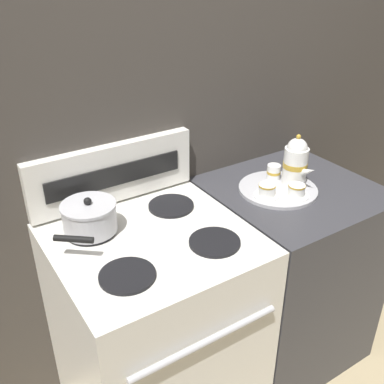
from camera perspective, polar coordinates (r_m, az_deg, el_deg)
ground_plane at (r=2.36m, az=3.77°, el=-21.64°), size 6.00×6.00×0.00m
wall_back at (r=1.94m, az=-1.47°, el=7.10°), size 6.00×0.05×2.20m
stove at (r=1.90m, az=-4.50°, el=-17.14°), size 0.70×0.69×0.92m
control_panel at (r=1.79m, az=-9.99°, el=2.36°), size 0.68×0.05×0.23m
side_counter at (r=2.22m, az=11.64°, el=-9.88°), size 0.67×0.66×0.90m
saucepan at (r=1.63m, az=-12.91°, el=-3.16°), size 0.26×0.27×0.13m
serving_tray at (r=1.93m, az=10.84°, el=0.36°), size 0.33×0.33×0.01m
teapot at (r=1.93m, az=13.06°, el=3.74°), size 0.10×0.17×0.23m
teacup_left at (r=1.84m, az=9.48°, el=0.20°), size 0.11×0.11×0.05m
teacup_right at (r=1.87m, az=13.11°, el=0.16°), size 0.11×0.11×0.05m
creamer_jug at (r=1.99m, az=10.33°, el=2.51°), size 0.06×0.06×0.07m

